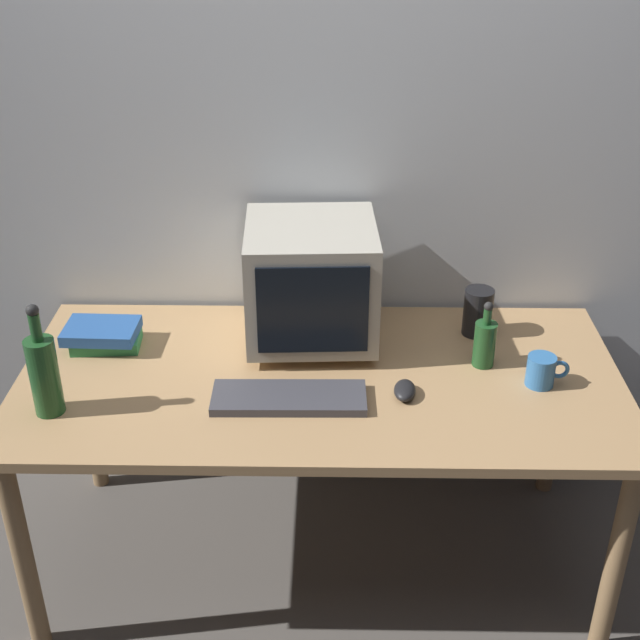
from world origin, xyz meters
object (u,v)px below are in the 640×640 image
(bottle_short, at_px, (485,342))
(keyboard, at_px, (289,398))
(book_stack, at_px, (104,335))
(mug, at_px, (542,371))
(metal_canister, at_px, (478,312))
(crt_monitor, at_px, (311,282))
(bottle_tall, at_px, (44,373))
(computer_mouse, at_px, (405,390))

(bottle_short, bearing_deg, keyboard, -160.14)
(keyboard, distance_m, book_stack, 0.64)
(mug, xyz_separation_m, metal_canister, (-0.14, 0.29, 0.03))
(crt_monitor, height_order, book_stack, crt_monitor)
(crt_monitor, bearing_deg, mug, -20.85)
(bottle_short, height_order, mug, bottle_short)
(bottle_tall, relative_size, book_stack, 1.43)
(crt_monitor, relative_size, bottle_tall, 1.25)
(bottle_tall, height_order, mug, bottle_tall)
(mug, bearing_deg, bottle_tall, -173.51)
(book_stack, height_order, mug, mug)
(bottle_tall, height_order, bottle_short, bottle_tall)
(keyboard, bearing_deg, metal_canister, 33.56)
(bottle_tall, distance_m, mug, 1.35)
(computer_mouse, distance_m, book_stack, 0.92)
(computer_mouse, bearing_deg, mug, 15.98)
(crt_monitor, xyz_separation_m, book_stack, (-0.63, -0.06, -0.16))
(crt_monitor, distance_m, bottle_tall, 0.80)
(bottle_short, distance_m, metal_canister, 0.18)
(bottle_short, relative_size, mug, 1.71)
(book_stack, bearing_deg, bottle_tall, -100.72)
(crt_monitor, height_order, metal_canister, crt_monitor)
(computer_mouse, relative_size, mug, 0.83)
(book_stack, height_order, metal_canister, metal_canister)
(keyboard, bearing_deg, bottle_short, 19.12)
(book_stack, relative_size, mug, 1.88)
(computer_mouse, bearing_deg, bottle_short, 41.56)
(computer_mouse, relative_size, book_stack, 0.44)
(bottle_short, bearing_deg, computer_mouse, -145.01)
(keyboard, xyz_separation_m, metal_canister, (0.56, 0.38, 0.06))
(bottle_tall, bearing_deg, crt_monitor, 30.13)
(bottle_tall, xyz_separation_m, metal_canister, (1.20, 0.44, -0.05))
(metal_canister, bearing_deg, bottle_short, -92.21)
(metal_canister, bearing_deg, book_stack, -175.01)
(mug, bearing_deg, crt_monitor, 159.15)
(computer_mouse, relative_size, bottle_short, 0.49)
(book_stack, bearing_deg, computer_mouse, -15.81)
(keyboard, relative_size, book_stack, 1.86)
(crt_monitor, relative_size, mug, 3.37)
(mug, distance_m, metal_canister, 0.32)
(keyboard, height_order, bottle_short, bottle_short)
(bottle_tall, relative_size, bottle_short, 1.58)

